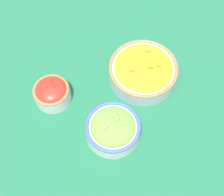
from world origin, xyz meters
The scene contains 4 objects.
ground_plane centered at (0.00, 0.00, 0.00)m, with size 3.00×3.00×0.00m, color #23704C.
bowl_lettuce centered at (-0.06, -0.08, 0.04)m, with size 0.16×0.16×0.08m.
bowl_squash centered at (0.14, 0.01, 0.04)m, with size 0.22×0.22×0.07m.
bowl_cherry_tomatoes centered at (-0.14, 0.13, 0.04)m, with size 0.11×0.11×0.08m.
Camera 1 is at (-0.29, -0.36, 0.88)m, focal length 50.00 mm.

